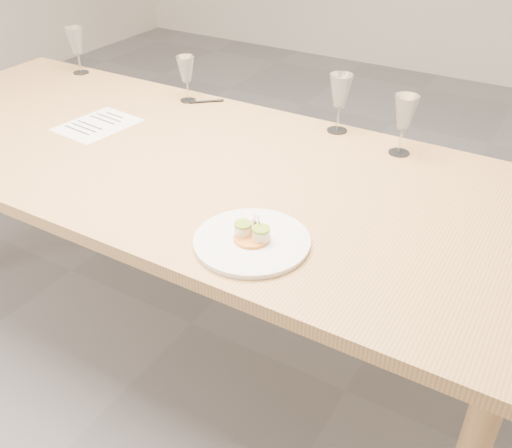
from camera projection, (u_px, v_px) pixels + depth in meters
The scene contains 9 objects.
ground at pixel (191, 323), 2.28m from camera, with size 7.00×7.00×0.00m, color slate.
dining_table at pixel (179, 172), 1.90m from camera, with size 2.40×1.00×0.75m.
dinner_plate at pixel (252, 240), 1.43m from camera, with size 0.30×0.30×0.08m.
recipe_sheet at pixel (98, 125), 2.06m from camera, with size 0.24×0.29×0.00m.
ballpoint_pen at pixel (207, 101), 2.24m from camera, with size 0.11×0.10×0.01m.
wine_glass_0 at pixel (76, 41), 2.47m from camera, with size 0.08×0.08×0.20m.
wine_glass_1 at pixel (186, 70), 2.19m from camera, with size 0.07×0.07×0.18m.
wine_glass_2 at pixel (340, 92), 1.94m from camera, with size 0.08×0.08×0.20m.
wine_glass_3 at pixel (405, 114), 1.80m from camera, with size 0.08×0.08×0.20m.
Camera 1 is at (1.09, -1.32, 1.58)m, focal length 40.00 mm.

